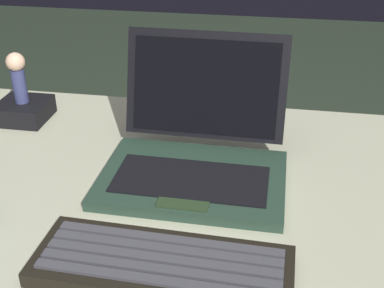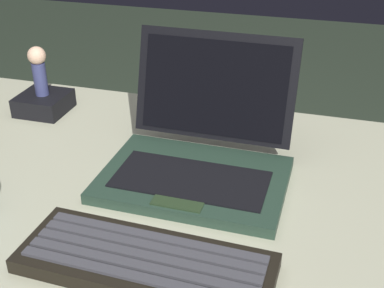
{
  "view_description": "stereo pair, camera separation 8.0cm",
  "coord_description": "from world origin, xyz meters",
  "px_view_note": "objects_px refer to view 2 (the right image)",
  "views": [
    {
      "loc": [
        0.17,
        -0.67,
        1.22
      ],
      "look_at": [
        0.06,
        0.02,
        0.83
      ],
      "focal_mm": 47.72,
      "sensor_mm": 36.0,
      "label": 1
    },
    {
      "loc": [
        0.25,
        -0.65,
        1.22
      ],
      "look_at": [
        0.06,
        0.02,
        0.83
      ],
      "focal_mm": 47.72,
      "sensor_mm": 36.0,
      "label": 2
    }
  ],
  "objects_px": {
    "figurine_stand": "(44,103)",
    "figurine": "(38,68)",
    "external_keyboard": "(146,262)",
    "laptop_front": "(200,152)"
  },
  "relations": [
    {
      "from": "laptop_front",
      "to": "figurine",
      "type": "distance_m",
      "value": 0.42
    },
    {
      "from": "external_keyboard",
      "to": "figurine_stand",
      "type": "height_order",
      "value": "figurine_stand"
    },
    {
      "from": "external_keyboard",
      "to": "laptop_front",
      "type": "bearing_deg",
      "value": 88.98
    },
    {
      "from": "external_keyboard",
      "to": "figurine_stand",
      "type": "bearing_deg",
      "value": 133.86
    },
    {
      "from": "figurine",
      "to": "figurine_stand",
      "type": "bearing_deg",
      "value": 26.57
    },
    {
      "from": "figurine_stand",
      "to": "external_keyboard",
      "type": "bearing_deg",
      "value": -46.14
    },
    {
      "from": "laptop_front",
      "to": "external_keyboard",
      "type": "height_order",
      "value": "laptop_front"
    },
    {
      "from": "laptop_front",
      "to": "external_keyboard",
      "type": "xyz_separation_m",
      "value": [
        -0.0,
        -0.25,
        -0.03
      ]
    },
    {
      "from": "figurine_stand",
      "to": "figurine",
      "type": "distance_m",
      "value": 0.08
    },
    {
      "from": "external_keyboard",
      "to": "figurine",
      "type": "xyz_separation_m",
      "value": [
        -0.38,
        0.4,
        0.09
      ]
    }
  ]
}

